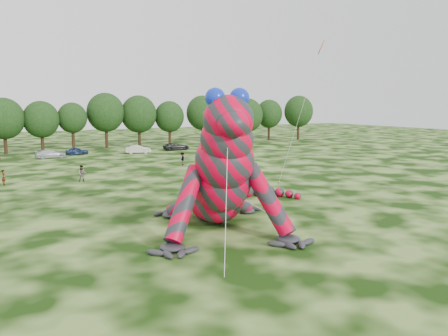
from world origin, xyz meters
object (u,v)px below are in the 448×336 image
object	(u,v)px
flying_kite	(318,57)
car_5	(138,149)
tree_10	(106,121)
tree_12	(170,123)
car_6	(176,146)
tree_9	(73,126)
tree_13	(202,120)
spectator_1	(82,173)
tree_11	(139,121)
car_7	(217,145)
tree_7	(4,126)
spectator_2	(182,159)
car_4	(77,151)
spectator_5	(190,177)
tree_15	(247,120)
tree_8	(42,127)
spectator_3	(210,155)
tree_16	(269,120)
tree_14	(225,121)
tree_17	(299,118)
car_3	(51,154)
spectator_0	(4,178)
inflatable_gecko	(213,156)

from	to	relation	value
flying_kite	car_5	xyz separation A→B (m)	(-5.69, 39.23, -12.14)
tree_10	tree_12	distance (m)	12.67
car_6	tree_9	bearing A→B (deg)	61.43
tree_13	spectator_1	xyz separation A→B (m)	(-30.95, -33.97, -4.15)
car_6	spectator_1	distance (m)	33.39
tree_9	tree_11	world-z (taller)	tree_11
car_7	tree_7	bearing A→B (deg)	65.05
flying_kite	spectator_2	size ratio (longest dim) A/B	8.21
car_4	spectator_5	xyz separation A→B (m)	(5.47, -33.92, 0.23)
flying_kite	tree_15	bearing A→B (deg)	65.51
car_4	flying_kite	bearing A→B (deg)	-159.96
tree_9	tree_13	xyz separation A→B (m)	(26.07, -0.22, 0.72)
flying_kite	tree_8	xyz separation A→B (m)	(-19.81, 49.43, -8.37)
tree_9	car_4	size ratio (longest dim) A/B	2.37
spectator_3	spectator_2	bearing A→B (deg)	-143.96
tree_16	car_6	size ratio (longest dim) A/B	1.95
tree_11	tree_12	size ratio (longest dim) A/B	1.12
spectator_1	spectator_2	bearing A→B (deg)	42.43
tree_14	car_4	bearing A→B (deg)	-164.76
tree_16	car_6	xyz separation A→B (m)	(-27.73, -10.70, -4.02)
tree_16	car_7	xyz separation A→B (m)	(-19.86, -11.83, -3.93)
flying_kite	tree_17	bearing A→B (deg)	53.49
tree_9	tree_7	bearing A→B (deg)	-177.22
tree_10	car_7	world-z (taller)	tree_10
tree_9	car_3	world-z (taller)	tree_9
tree_8	tree_9	world-z (taller)	tree_8
tree_8	car_7	xyz separation A→B (m)	(29.81, -9.44, -3.71)
spectator_5	flying_kite	bearing A→B (deg)	6.64
tree_9	tree_14	xyz separation A→B (m)	(32.40, 1.38, 0.36)
tree_7	spectator_5	size ratio (longest dim) A/B	5.52
tree_12	car_3	distance (m)	26.86
tree_7	tree_8	size ratio (longest dim) A/B	1.06
tree_7	tree_8	world-z (taller)	tree_7
spectator_0	tree_8	bearing A→B (deg)	-4.68
spectator_3	car_6	bearing A→B (deg)	94.58
car_5	spectator_2	size ratio (longest dim) A/B	2.38
tree_11	tree_15	world-z (taller)	tree_11
tree_8	tree_10	size ratio (longest dim) A/B	0.85
tree_15	car_6	bearing A→B (deg)	-156.32
car_7	spectator_1	xyz separation A→B (m)	(-29.42, -24.39, 0.15)
tree_14	spectator_5	size ratio (longest dim) A/B	5.47
tree_14	car_5	xyz separation A→B (m)	(-23.56, -11.94, -4.00)
tree_9	spectator_3	world-z (taller)	tree_9
tree_17	car_6	world-z (taller)	tree_17
inflatable_gecko	tree_12	distance (m)	58.67
car_5	flying_kite	bearing A→B (deg)	-160.12
car_3	tree_16	bearing A→B (deg)	-78.98
inflatable_gecko	spectator_1	bearing A→B (deg)	120.26
spectator_1	spectator_5	xyz separation A→B (m)	(9.60, -7.39, -0.05)
tree_11	car_3	distance (m)	21.76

